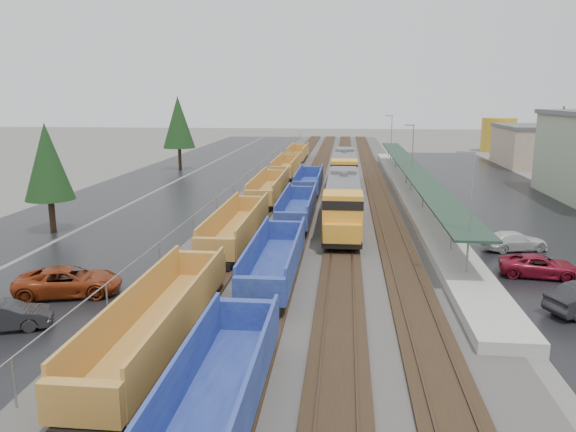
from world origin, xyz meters
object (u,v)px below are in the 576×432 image
Objects in this scene: well_string_yellow at (256,205)px; parked_car_west_b at (3,316)px; locomotive_lead at (343,202)px; parked_car_east_b at (540,266)px; well_string_blue at (275,262)px; locomotive_trail at (344,170)px; storage_tank at (498,135)px; parked_car_west_c at (69,282)px; parked_car_east_c at (515,241)px.

well_string_yellow reaches higher than parked_car_west_b.
locomotive_lead is 17.17m from parked_car_east_b.
locomotive_lead reaches higher than parked_car_east_b.
locomotive_trail is at bearing 83.52° from well_string_blue.
storage_tank reaches higher than well_string_blue.
well_string_yellow reaches higher than parked_car_west_c.
well_string_yellow reaches higher than parked_car_east_b.
locomotive_trail is 58.34m from storage_tank.
well_string_blue is 14.91m from parked_car_west_b.
storage_tank is at bearing 66.55° from locomotive_lead.
locomotive_trail is 3.94× the size of parked_car_east_b.
well_string_blue is 16.18× the size of parked_car_east_c.
parked_car_west_b is (-16.10, -22.93, -1.60)m from locomotive_lead.
parked_car_west_b is 0.91× the size of parked_car_east_c.
locomotive_trail is 0.18× the size of well_string_yellow.
well_string_yellow is (-8.00, 3.38, -1.11)m from locomotive_lead.
locomotive_lead is 77.00m from storage_tank.
parked_car_west_b is at bearing -144.30° from well_string_blue.
locomotive_trail is 41.89m from parked_car_west_c.
parked_car_west_c is at bearing 111.51° from parked_car_east_b.
storage_tank is 99.83m from parked_car_west_c.
parked_car_west_c reaches higher than parked_car_east_c.
locomotive_lead reaches higher than well_string_yellow.
locomotive_trail reaches higher than parked_car_east_b.
locomotive_trail is at bearing -36.37° from parked_car_west_c.
well_string_blue is 13.34× the size of parked_car_west_c.
locomotive_trail is 4.39× the size of parked_car_west_b.
locomotive_lead reaches higher than well_string_blue.
storage_tank is at bearing -28.49° from parked_car_east_c.
locomotive_lead is 21.00m from locomotive_trail.
well_string_yellow is 25.40m from parked_car_east_b.
parked_car_east_b is at bearing 8.41° from well_string_blue.
storage_tank is at bearing 60.12° from well_string_yellow.
well_string_blue is at bearing -105.70° from locomotive_lead.
locomotive_lead is at bearing -22.90° from well_string_yellow.
parked_car_west_b is 33.44m from parked_car_east_c.
well_string_yellow is at bearing 157.10° from locomotive_lead.
storage_tank is (30.64, 49.63, 1.03)m from locomotive_trail.
well_string_blue is 15.87× the size of parked_car_east_b.
well_string_yellow is 15.96× the size of storage_tank.
locomotive_lead is at bearing -113.45° from storage_tank.
well_string_blue is at bearing -74.88° from parked_car_west_b.
parked_car_west_b is 0.75× the size of parked_car_west_c.
well_string_blue is (-4.00, -14.23, -1.13)m from locomotive_lead.
well_string_blue is 91.69m from storage_tank.
well_string_yellow is at bearing -37.70° from parked_car_west_b.
well_string_yellow is (-8.00, -17.62, -1.11)m from locomotive_trail.
parked_car_west_b is 30.54m from parked_car_east_b.
locomotive_lead is 13.85m from parked_car_east_c.
parked_car_east_b is at bearing -36.76° from well_string_yellow.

